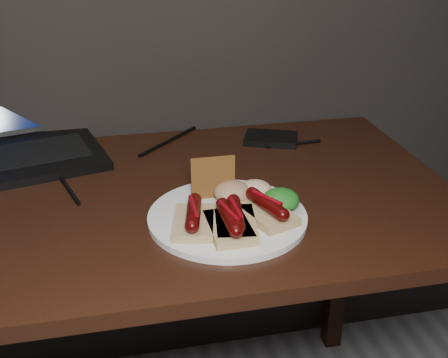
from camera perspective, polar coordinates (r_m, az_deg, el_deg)
desk at (r=1.18m, az=-11.18°, el=-5.92°), size 1.40×0.70×0.75m
laptop at (r=1.39m, az=-21.59°, el=4.29°), size 0.48×0.44×0.25m
hard_drive at (r=1.39m, az=4.78°, el=4.12°), size 0.15×0.13×0.02m
desk_cables at (r=1.28m, az=-13.16°, el=1.34°), size 1.06×0.37×0.01m
plate at (r=1.04m, az=0.35°, el=-3.89°), size 0.36×0.36×0.01m
bread_sausage_left at (r=0.99m, az=-3.10°, el=-3.98°), size 0.09×0.13×0.04m
bread_sausage_center at (r=0.98m, az=1.18°, el=-4.12°), size 0.09×0.12×0.04m
bread_sausage_right at (r=1.02m, az=4.34°, el=-3.10°), size 0.10×0.13×0.04m
bread_sausage_extra at (r=0.97m, az=0.51°, el=-4.50°), size 0.07×0.12×0.04m
crispbread at (r=1.07m, az=-1.13°, el=0.14°), size 0.09×0.01×0.08m
salad_greens at (r=1.05m, az=5.79°, el=-2.11°), size 0.07×0.07×0.04m
salsa_mound at (r=1.07m, az=0.88°, el=-1.35°), size 0.07×0.07×0.04m
coleslaw_mound at (r=1.08m, az=3.21°, el=-1.12°), size 0.06×0.06×0.04m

